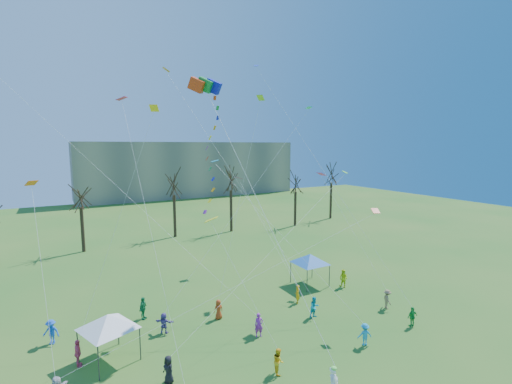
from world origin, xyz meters
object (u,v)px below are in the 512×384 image
big_box_kite (216,156)px  distant_building (190,169)px  canopy_tent_blue (310,259)px  canopy_tent_white (108,322)px

big_box_kite → distant_building: bearing=72.4°
distant_building → canopy_tent_blue: 71.11m
distant_building → canopy_tent_white: 80.32m
big_box_kite → canopy_tent_white: (-7.14, 1.44, -10.65)m
distant_building → canopy_tent_white: size_ratio=14.83×
canopy_tent_white → canopy_tent_blue: canopy_tent_white is taller
distant_building → canopy_tent_white: (-31.04, -73.93, -4.76)m
distant_building → canopy_tent_blue: size_ratio=14.01×
canopy_tent_white → canopy_tent_blue: bearing=11.3°
canopy_tent_white → big_box_kite: bearing=-11.4°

